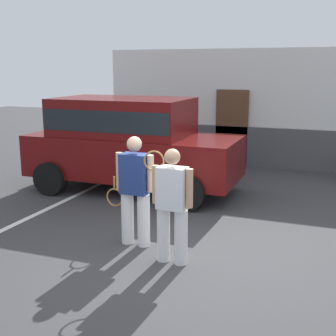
{
  "coord_description": "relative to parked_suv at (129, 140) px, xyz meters",
  "views": [
    {
      "loc": [
        2.09,
        -5.71,
        2.71
      ],
      "look_at": [
        -0.6,
        1.2,
        1.05
      ],
      "focal_mm": 48.42,
      "sensor_mm": 36.0,
      "label": 1
    }
  ],
  "objects": [
    {
      "name": "parking_stripe_0",
      "position": [
        -0.89,
        -1.66,
        -1.14
      ],
      "size": [
        0.12,
        4.4,
        0.01
      ],
      "primitive_type": "cube",
      "color": "silver",
      "rests_on": "ground_plane"
    },
    {
      "name": "ground_plane",
      "position": [
        2.27,
        -3.16,
        -1.15
      ],
      "size": [
        40.0,
        40.0,
        0.0
      ],
      "primitive_type": "plane",
      "color": "#38383A"
    },
    {
      "name": "tennis_player_man",
      "position": [
        1.47,
        -2.84,
        -0.27
      ],
      "size": [
        0.89,
        0.28,
        1.7
      ],
      "rotation": [
        0.0,
        0.0,
        3.11
      ],
      "color": "white",
      "rests_on": "ground_plane"
    },
    {
      "name": "house_frontage",
      "position": [
        2.26,
        3.61,
        0.35
      ],
      "size": [
        8.97,
        0.4,
        3.19
      ],
      "color": "white",
      "rests_on": "ground_plane"
    },
    {
      "name": "parked_suv",
      "position": [
        0.0,
        0.0,
        0.0
      ],
      "size": [
        4.62,
        2.2,
        2.05
      ],
      "rotation": [
        0.0,
        0.0,
        0.01
      ],
      "color": "#590C0C",
      "rests_on": "ground_plane"
    },
    {
      "name": "tennis_player_woman",
      "position": [
        2.24,
        -3.26,
        -0.29
      ],
      "size": [
        0.75,
        0.28,
        1.63
      ],
      "rotation": [
        0.0,
        0.0,
        3.08
      ],
      "color": "white",
      "rests_on": "ground_plane"
    }
  ]
}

